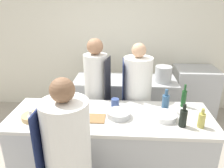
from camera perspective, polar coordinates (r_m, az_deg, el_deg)
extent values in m
cube|color=silver|center=(4.40, 1.41, 11.16)|extent=(8.00, 0.06, 2.80)
cube|color=#B7BABC|center=(2.81, -0.44, -16.84)|extent=(2.25, 0.77, 0.90)
cube|color=silver|center=(2.55, -0.47, -8.57)|extent=(2.34, 0.80, 0.04)
cube|color=#B7BABC|center=(3.84, 3.33, -5.53)|extent=(1.62, 0.63, 0.90)
cube|color=#B7BABC|center=(3.65, 3.48, 1.02)|extent=(1.69, 0.65, 0.04)
cube|color=#B7BABC|center=(4.51, 20.53, -2.13)|extent=(0.76, 0.65, 0.97)
cube|color=black|center=(4.33, 21.30, -6.46)|extent=(0.61, 0.01, 0.34)
cube|color=black|center=(4.08, 22.54, 1.85)|extent=(0.65, 0.01, 0.06)
cylinder|color=white|center=(1.88, -11.73, -14.14)|extent=(0.39, 0.39, 0.70)
cube|color=#19234C|center=(2.00, -17.26, -15.93)|extent=(0.01, 0.37, 0.80)
sphere|color=brown|center=(1.67, -12.87, -1.56)|extent=(0.19, 0.19, 0.19)
cylinder|color=black|center=(3.40, -3.88, -10.49)|extent=(0.28, 0.28, 0.78)
cylinder|color=silver|center=(3.07, -4.22, 1.33)|extent=(0.33, 0.33, 0.70)
cube|color=#2D2D33|center=(3.06, -1.16, -0.67)|extent=(0.07, 0.31, 0.82)
sphere|color=#9E7051|center=(2.95, -4.47, 9.76)|extent=(0.22, 0.22, 0.22)
cylinder|color=black|center=(3.36, 6.12, -11.27)|extent=(0.33, 0.33, 0.76)
cylinder|color=white|center=(3.03, 6.66, 0.45)|extent=(0.39, 0.39, 0.70)
cube|color=#19234C|center=(3.05, 2.81, -1.25)|extent=(0.02, 0.37, 0.80)
sphere|color=tan|center=(2.90, 7.05, 8.73)|extent=(0.19, 0.19, 0.19)
cylinder|color=silver|center=(2.43, -20.19, -9.21)|extent=(0.07, 0.07, 0.14)
cylinder|color=silver|center=(2.38, -20.49, -7.18)|extent=(0.03, 0.03, 0.05)
cylinder|color=black|center=(2.41, 18.07, -8.55)|extent=(0.08, 0.08, 0.18)
cylinder|color=black|center=(2.35, 18.43, -5.86)|extent=(0.04, 0.04, 0.07)
cylinder|color=#19471E|center=(2.83, 18.23, -3.67)|extent=(0.06, 0.06, 0.21)
cylinder|color=#19471E|center=(2.77, 18.57, -0.95)|extent=(0.03, 0.03, 0.08)
cylinder|color=#5B2319|center=(2.64, -9.82, -5.05)|extent=(0.07, 0.07, 0.18)
cylinder|color=#5B2319|center=(2.59, -9.99, -2.61)|extent=(0.03, 0.03, 0.07)
cylinder|color=#B2A84C|center=(2.47, 22.33, -8.80)|extent=(0.07, 0.07, 0.15)
cylinder|color=#B2A84C|center=(2.42, 22.68, -6.61)|extent=(0.03, 0.03, 0.06)
cylinder|color=#2D5175|center=(2.67, 13.79, -4.86)|extent=(0.08, 0.08, 0.20)
cylinder|color=#2D5175|center=(2.62, 14.05, -2.20)|extent=(0.04, 0.04, 0.08)
cylinder|color=tan|center=(2.61, -20.00, -8.03)|extent=(0.24, 0.24, 0.05)
cylinder|color=white|center=(2.52, 13.64, -8.20)|extent=(0.27, 0.27, 0.06)
cylinder|color=#B7BABC|center=(2.49, 1.78, -7.85)|extent=(0.27, 0.27, 0.07)
cylinder|color=#33477F|center=(2.72, 0.81, -4.86)|extent=(0.10, 0.10, 0.10)
cube|color=olive|center=(2.48, -5.89, -8.89)|extent=(0.35, 0.20, 0.01)
cylinder|color=#B7BABC|center=(3.57, 13.24, 2.51)|extent=(0.26, 0.26, 0.26)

